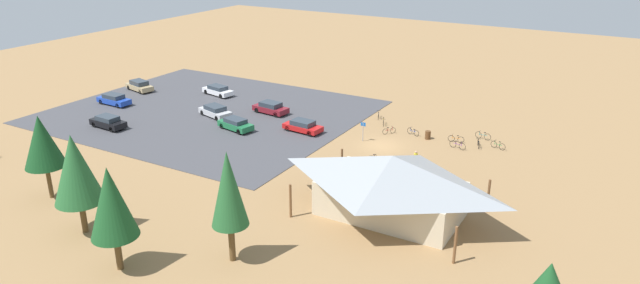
# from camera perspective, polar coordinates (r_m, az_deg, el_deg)

# --- Properties ---
(ground) EXTENTS (160.00, 160.00, 0.00)m
(ground) POSITION_cam_1_polar(r_m,az_deg,el_deg) (60.12, 6.09, -0.39)
(ground) COLOR #937047
(ground) RESTS_ON ground
(parking_lot_asphalt) EXTENTS (35.89, 30.44, 0.05)m
(parking_lot_asphalt) POSITION_cam_1_polar(r_m,az_deg,el_deg) (71.83, -11.02, 2.96)
(parking_lot_asphalt) COLOR #424247
(parking_lot_asphalt) RESTS_ON ground
(bike_pavilion) EXTENTS (13.65, 9.04, 5.07)m
(bike_pavilion) POSITION_cam_1_polar(r_m,az_deg,el_deg) (45.17, 7.09, -3.88)
(bike_pavilion) COLOR beige
(bike_pavilion) RESTS_ON ground
(trash_bin) EXTENTS (0.60, 0.60, 0.90)m
(trash_bin) POSITION_cam_1_polar(r_m,az_deg,el_deg) (62.61, 10.68, 0.69)
(trash_bin) COLOR brown
(trash_bin) RESTS_ON ground
(lot_sign) EXTENTS (0.56, 0.08, 2.20)m
(lot_sign) POSITION_cam_1_polar(r_m,az_deg,el_deg) (60.77, 4.31, 1.34)
(lot_sign) COLOR #99999E
(lot_sign) RESTS_ON ground
(pine_far_west) EXTENTS (3.59, 3.59, 7.79)m
(pine_far_west) POSITION_cam_1_polar(r_m,az_deg,el_deg) (45.07, -23.15, -2.49)
(pine_far_west) COLOR brown
(pine_far_west) RESTS_ON ground
(pine_mideast) EXTENTS (3.13, 3.13, 7.45)m
(pine_mideast) POSITION_cam_1_polar(r_m,az_deg,el_deg) (39.40, -20.06, -5.70)
(pine_mideast) COLOR brown
(pine_mideast) RESTS_ON ground
(pine_east) EXTENTS (3.30, 3.30, 7.30)m
(pine_east) POSITION_cam_1_polar(r_m,az_deg,el_deg) (52.02, -25.93, 0.04)
(pine_east) COLOR brown
(pine_east) RESTS_ON ground
(pine_west) EXTENTS (2.53, 2.53, 8.09)m
(pine_west) POSITION_cam_1_polar(r_m,az_deg,el_deg) (38.29, -9.09, -4.70)
(pine_west) COLOR brown
(pine_west) RESTS_ON ground
(bicycle_purple_back_row) EXTENTS (0.60, 1.69, 0.82)m
(bicycle_purple_back_row) POSITION_cam_1_polar(r_m,az_deg,el_deg) (54.08, 2.95, -2.40)
(bicycle_purple_back_row) COLOR black
(bicycle_purple_back_row) RESTS_ON ground
(bicycle_red_lone_east) EXTENTS (1.04, 1.29, 0.81)m
(bicycle_red_lone_east) POSITION_cam_1_polar(r_m,az_deg,el_deg) (63.54, 6.89, 1.12)
(bicycle_red_lone_east) COLOR black
(bicycle_red_lone_east) RESTS_ON ground
(bicycle_orange_trailside) EXTENTS (1.70, 0.48, 0.81)m
(bicycle_orange_trailside) POSITION_cam_1_polar(r_m,az_deg,el_deg) (62.32, 13.38, 0.30)
(bicycle_orange_trailside) COLOR black
(bicycle_orange_trailside) RESTS_ON ground
(bicycle_white_yard_left) EXTENTS (0.48, 1.64, 0.82)m
(bicycle_white_yard_left) POSITION_cam_1_polar(r_m,az_deg,el_deg) (55.86, 5.30, -1.68)
(bicycle_white_yard_left) COLOR black
(bicycle_white_yard_left) RESTS_ON ground
(bicycle_yellow_yard_right) EXTENTS (0.77, 1.64, 0.84)m
(bicycle_yellow_yard_right) POSITION_cam_1_polar(r_m,az_deg,el_deg) (66.31, 6.32, 2.03)
(bicycle_yellow_yard_right) COLOR black
(bicycle_yellow_yard_right) RESTS_ON ground
(bicycle_teal_front_row) EXTENTS (1.77, 0.48, 0.83)m
(bicycle_teal_front_row) POSITION_cam_1_polar(r_m,az_deg,el_deg) (63.94, 15.90, 0.60)
(bicycle_teal_front_row) COLOR black
(bicycle_teal_front_row) RESTS_ON ground
(bicycle_black_yard_front) EXTENTS (0.70, 1.62, 0.77)m
(bicycle_black_yard_front) POSITION_cam_1_polar(r_m,az_deg,el_deg) (61.56, 15.49, -0.19)
(bicycle_black_yard_front) COLOR black
(bicycle_black_yard_front) RESTS_ON ground
(bicycle_silver_lone_west) EXTENTS (0.72, 1.61, 0.86)m
(bicycle_silver_lone_west) POSITION_cam_1_polar(r_m,az_deg,el_deg) (68.48, 5.84, 2.67)
(bicycle_silver_lone_west) COLOR black
(bicycle_silver_lone_west) RESTS_ON ground
(bicycle_blue_by_bin) EXTENTS (1.58, 0.68, 0.81)m
(bicycle_blue_by_bin) POSITION_cam_1_polar(r_m,az_deg,el_deg) (63.51, 9.24, 1.00)
(bicycle_blue_by_bin) COLOR black
(bicycle_blue_by_bin) RESTS_ON ground
(bicycle_green_near_sign) EXTENTS (1.62, 0.62, 0.85)m
(bicycle_green_near_sign) POSITION_cam_1_polar(r_m,az_deg,el_deg) (61.64, 17.29, -0.32)
(bicycle_green_near_sign) COLOR black
(bicycle_green_near_sign) RESTS_ON ground
(bicycle_purple_edge_north) EXTENTS (1.80, 0.54, 0.90)m
(bicycle_purple_edge_north) POSITION_cam_1_polar(r_m,az_deg,el_deg) (60.57, 13.53, -0.30)
(bicycle_purple_edge_north) COLOR black
(bicycle_purple_edge_north) RESTS_ON ground
(car_tan_far_end) EXTENTS (4.74, 2.78, 1.45)m
(car_tan_far_end) POSITION_cam_1_polar(r_m,az_deg,el_deg) (83.15, -17.52, 5.36)
(car_tan_far_end) COLOR tan
(car_tan_far_end) RESTS_ON parking_lot_asphalt
(car_blue_second_row) EXTENTS (4.65, 1.89, 1.38)m
(car_blue_second_row) POSITION_cam_1_polar(r_m,az_deg,el_deg) (77.70, -19.81, 4.01)
(car_blue_second_row) COLOR #1E42B2
(car_blue_second_row) RESTS_ON parking_lot_asphalt
(car_red_mid_lot) EXTENTS (4.53, 2.21, 1.30)m
(car_red_mid_lot) POSITION_cam_1_polar(r_m,az_deg,el_deg) (63.55, -1.72, 1.60)
(car_red_mid_lot) COLOR red
(car_red_mid_lot) RESTS_ON parking_lot_asphalt
(car_black_by_curb) EXTENTS (4.51, 2.00, 1.40)m
(car_black_by_curb) POSITION_cam_1_polar(r_m,az_deg,el_deg) (69.01, -20.34, 1.89)
(car_black_by_curb) COLOR black
(car_black_by_curb) RESTS_ON parking_lot_asphalt
(car_green_front_row) EXTENTS (4.57, 2.61, 1.33)m
(car_green_front_row) POSITION_cam_1_polar(r_m,az_deg,el_deg) (64.75, -8.40, 1.77)
(car_green_front_row) COLOR #1E6B3D
(car_green_front_row) RESTS_ON parking_lot_asphalt
(car_silver_end_stall) EXTENTS (4.79, 3.00, 1.36)m
(car_silver_end_stall) POSITION_cam_1_polar(r_m,az_deg,el_deg) (69.65, -10.37, 3.04)
(car_silver_end_stall) COLOR #BCBCC1
(car_silver_end_stall) RESTS_ON parking_lot_asphalt
(car_white_near_entry) EXTENTS (4.85, 2.59, 1.30)m
(car_white_near_entry) POSITION_cam_1_polar(r_m,az_deg,el_deg) (78.50, -10.13, 5.08)
(car_white_near_entry) COLOR white
(car_white_near_entry) RESTS_ON parking_lot_asphalt
(car_maroon_inner_stall) EXTENTS (4.59, 2.34, 1.41)m
(car_maroon_inner_stall) POSITION_cam_1_polar(r_m,az_deg,el_deg) (69.98, -4.93, 3.41)
(car_maroon_inner_stall) COLOR maroon
(car_maroon_inner_stall) RESTS_ON parking_lot_asphalt
(visitor_at_bikes) EXTENTS (0.40, 0.40, 1.72)m
(visitor_at_bikes) POSITION_cam_1_polar(r_m,az_deg,el_deg) (54.90, 9.49, -1.68)
(visitor_at_bikes) COLOR #2D3347
(visitor_at_bikes) RESTS_ON ground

